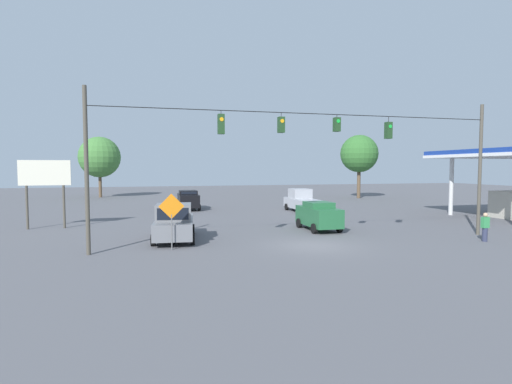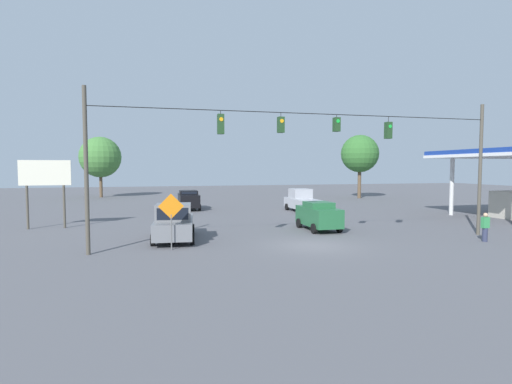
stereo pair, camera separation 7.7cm
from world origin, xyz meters
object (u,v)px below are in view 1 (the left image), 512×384
Objects in this scene: traffic_cone_farthest at (173,213)px; tree_horizon_right at (359,154)px; pedestrian at (485,227)px; pickup_truck_silver_oncoming_far at (302,201)px; work_zone_sign at (171,211)px; traffic_cone_nearest at (181,233)px; tree_horizon_left at (100,157)px; overhead_signal_span at (308,152)px; traffic_cone_fourth at (178,220)px; sedan_green_crossing_near at (319,215)px; roadside_billboard at (45,179)px; traffic_cone_third at (176,224)px; sedan_black_withflow_far at (188,200)px; pickup_truck_grey_parked_shoulder at (174,223)px; traffic_cone_fifth at (173,216)px; traffic_cone_second at (179,228)px.

tree_horizon_right reaches higher than traffic_cone_farthest.
pedestrian is at bearing 73.45° from tree_horizon_right.
work_zone_sign is (12.70, 14.75, 1.01)m from pickup_truck_silver_oncoming_far.
tree_horizon_left is (8.49, -35.44, 5.20)m from traffic_cone_nearest.
overhead_signal_span reaches higher than pedestrian.
tree_horizon_left reaches higher than traffic_cone_fourth.
tree_horizon_right is (-26.09, -28.16, 3.97)m from work_zone_sign.
tree_horizon_right is at bearing -124.18° from sedan_green_crossing_near.
tree_horizon_left is (-0.06, -29.18, 2.19)m from roadside_billboard.
traffic_cone_nearest is 4.01m from traffic_cone_third.
tree_horizon_right is (-23.57, -9.00, 4.98)m from sedan_black_withflow_far.
sedan_green_crossing_near is 9.61m from pedestrian.
pickup_truck_grey_parked_shoulder is at bearing 44.58° from tree_horizon_right.
tree_horizon_right is (-33.91, 10.28, 0.41)m from tree_horizon_left.
pickup_truck_silver_oncoming_far is 1.83× the size of work_zone_sign.
traffic_cone_fifth is 9.27m from roadside_billboard.
pickup_truck_grey_parked_shoulder is at bearing 35.34° from traffic_cone_nearest.
tree_horizon_right is (-25.47, -21.15, 5.61)m from traffic_cone_third.
tree_horizon_right is at bearing -146.36° from traffic_cone_fifth.
overhead_signal_span is at bearing 69.93° from pickup_truck_silver_oncoming_far.
traffic_cone_second is 35.01m from tree_horizon_left.
tree_horizon_right reaches higher than sedan_green_crossing_near.
roadside_billboard is (8.74, -0.28, 3.01)m from traffic_cone_fourth.
overhead_signal_span is 5.20× the size of sedan_black_withflow_far.
traffic_cone_nearest is at bearing 6.75° from sedan_green_crossing_near.
pickup_truck_grey_parked_shoulder is (2.24, 16.44, -0.01)m from sedan_black_withflow_far.
traffic_cone_nearest is at bearing -25.35° from overhead_signal_span.
tree_horizon_right reaches higher than traffic_cone_fifth.
sedan_black_withflow_far is 16.73m from sedan_green_crossing_near.
roadside_billboard is (8.56, -4.38, 3.01)m from traffic_cone_second.
traffic_cone_farthest is (-0.44, -10.78, -0.63)m from pickup_truck_grey_parked_shoulder.
traffic_cone_fifth is 28.96m from tree_horizon_left.
overhead_signal_span reaches higher than pickup_truck_grey_parked_shoulder.
traffic_cone_fifth is at bearing -93.36° from work_zone_sign.
roadside_billboard is at bearing 89.88° from tree_horizon_left.
tree_horizon_left is (7.82, -38.44, 3.56)m from work_zone_sign.
pickup_truck_silver_oncoming_far is (-2.97, -10.67, 0.00)m from sedan_green_crossing_near.
traffic_cone_nearest is 10.50m from traffic_cone_farthest.
traffic_cone_second is 0.15× the size of roadside_billboard.
tree_horizon_right is (-25.81, -25.44, 4.98)m from pickup_truck_grey_parked_shoulder.
sedan_green_crossing_near is 5.71× the size of traffic_cone_fourth.
tree_horizon_right is (-33.97, -18.90, 2.60)m from roadside_billboard.
roadside_billboard reaches higher than pedestrian.
pickup_truck_grey_parked_shoulder is 17.29m from pickup_truck_silver_oncoming_far.
pickup_truck_silver_oncoming_far is at bearing -147.38° from traffic_cone_third.
pickup_truck_silver_oncoming_far is 19.49m from work_zone_sign.
traffic_cone_second is at bearing -37.20° from overhead_signal_span.
traffic_cone_fifth and traffic_cone_farthest have the same top height.
overhead_signal_span is 10.86m from pedestrian.
sedan_green_crossing_near is at bearing -173.25° from traffic_cone_nearest.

